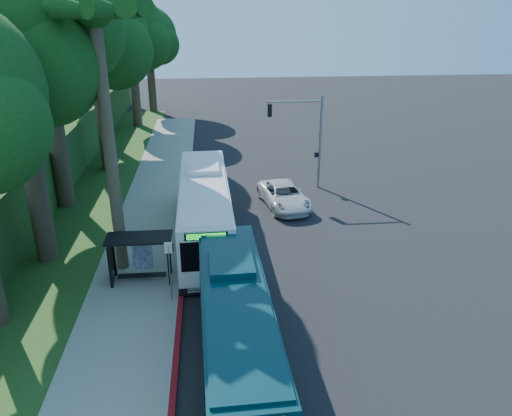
{
  "coord_description": "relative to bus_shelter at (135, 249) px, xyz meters",
  "views": [
    {
      "loc": [
        -3.32,
        -25.46,
        13.24
      ],
      "look_at": [
        -0.83,
        1.0,
        2.2
      ],
      "focal_mm": 35.0,
      "sensor_mm": 36.0,
      "label": 1
    }
  ],
  "objects": [
    {
      "name": "red_curb",
      "position": [
        2.26,
        -1.14,
        -1.74
      ],
      "size": [
        0.25,
        30.0,
        0.13
      ],
      "primitive_type": "cube",
      "color": "maroon",
      "rests_on": "ground"
    },
    {
      "name": "tree_4",
      "position": [
        -4.14,
        34.84,
        7.92
      ],
      "size": [
        8.4,
        8.0,
        14.14
      ],
      "color": "#382B1E",
      "rests_on": "ground"
    },
    {
      "name": "grass_verge",
      "position": [
        -5.74,
        7.86,
        -1.78
      ],
      "size": [
        8.0,
        70.0,
        0.06
      ],
      "primitive_type": "cube",
      "color": "#234719",
      "rests_on": "ground"
    },
    {
      "name": "teal_bus",
      "position": [
        4.65,
        -6.57,
        -0.06
      ],
      "size": [
        2.92,
        12.08,
        3.58
      ],
      "rotation": [
        0.0,
        0.0,
        0.03
      ],
      "color": "#092D35",
      "rests_on": "ground"
    },
    {
      "name": "tree_3",
      "position": [
        -6.62,
        26.84,
        10.17
      ],
      "size": [
        10.08,
        9.6,
        17.28
      ],
      "color": "#382B1E",
      "rests_on": "ground"
    },
    {
      "name": "ground",
      "position": [
        7.26,
        2.86,
        -1.81
      ],
      "size": [
        140.0,
        140.0,
        0.0
      ],
      "primitive_type": "plane",
      "color": "black",
      "rests_on": "ground"
    },
    {
      "name": "pickup",
      "position": [
        8.89,
        9.25,
        -1.02
      ],
      "size": [
        3.56,
        6.04,
        1.58
      ],
      "primitive_type": "imported",
      "rotation": [
        0.0,
        0.0,
        0.17
      ],
      "color": "silver",
      "rests_on": "ground"
    },
    {
      "name": "traffic_signal_pole",
      "position": [
        11.04,
        12.86,
        2.62
      ],
      "size": [
        4.1,
        0.3,
        7.0
      ],
      "color": "gray",
      "rests_on": "ground"
    },
    {
      "name": "tree_5",
      "position": [
        -3.16,
        42.84,
        7.16
      ],
      "size": [
        7.35,
        7.0,
        12.86
      ],
      "color": "#382B1E",
      "rests_on": "ground"
    },
    {
      "name": "bus_shelter",
      "position": [
        0.0,
        0.0,
        0.0
      ],
      "size": [
        3.2,
        1.51,
        2.55
      ],
      "color": "black",
      "rests_on": "ground"
    },
    {
      "name": "stop_sign_pole",
      "position": [
        1.86,
        -2.14,
        0.28
      ],
      "size": [
        0.35,
        0.06,
        3.17
      ],
      "color": "gray",
      "rests_on": "ground"
    },
    {
      "name": "tree_1",
      "position": [
        -6.12,
        10.84,
        10.92
      ],
      "size": [
        10.5,
        10.0,
        18.26
      ],
      "color": "#382B1E",
      "rests_on": "ground"
    },
    {
      "name": "white_bus",
      "position": [
        3.45,
        4.91,
        0.12
      ],
      "size": [
        3.08,
        13.28,
        3.94
      ],
      "rotation": [
        0.0,
        0.0,
        0.02
      ],
      "color": "silver",
      "rests_on": "ground"
    },
    {
      "name": "tree_2",
      "position": [
        -4.64,
        18.84,
        8.67
      ],
      "size": [
        8.82,
        8.4,
        15.12
      ],
      "color": "#382B1E",
      "rests_on": "ground"
    },
    {
      "name": "sidewalk",
      "position": [
        -0.04,
        2.86,
        -1.75
      ],
      "size": [
        4.5,
        70.0,
        0.12
      ],
      "primitive_type": "cube",
      "color": "gray",
      "rests_on": "ground"
    },
    {
      "name": "tree_0",
      "position": [
        -5.14,
        2.84,
        9.4
      ],
      "size": [
        8.4,
        8.0,
        15.7
      ],
      "color": "#382B1E",
      "rests_on": "ground"
    },
    {
      "name": "palm_tree",
      "position": [
        -0.94,
        1.36,
        10.57
      ],
      "size": [
        4.2,
        4.2,
        14.4
      ],
      "color": "#4C3F2D",
      "rests_on": "ground"
    }
  ]
}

